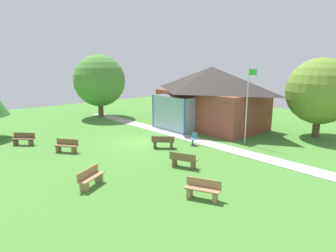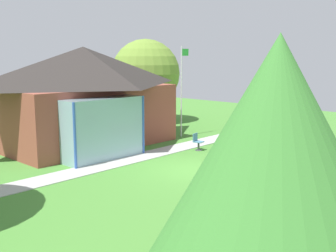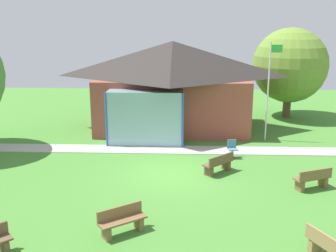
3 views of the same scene
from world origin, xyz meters
The scene contains 10 objects.
ground_plane centered at (0.00, 0.00, 0.00)m, with size 44.00×44.00×0.00m, color #478433.
pavilion centered at (-0.34, 7.31, 2.71)m, with size 9.66×7.05×5.20m.
footpath centered at (0.00, 3.17, 0.01)m, with size 25.45×1.30×0.03m, color #ADADA8.
flagpole centered at (4.90, 5.15, 2.92)m, with size 0.64×0.08×5.28m.
bench_front_center centered at (-1.38, -5.06, 0.40)m, with size 1.47×1.23×0.84m.
bench_mid_right centered at (5.44, -1.41, 0.40)m, with size 1.55×0.99×0.84m.
bench_front_right centered at (4.42, -6.32, 0.40)m, with size 1.08×1.53×0.84m.
bench_rear_near_path centered at (1.95, 0.12, 0.40)m, with size 1.39×1.36×0.84m.
patio_chair_lawn_spare centered at (2.75, 2.16, 0.42)m, with size 0.51×0.51×0.86m.
tree_behind_pavilion_right centered at (7.33, 10.76, 3.47)m, with size 4.88×4.88×5.92m.
Camera 3 is at (0.53, -15.98, 6.29)m, focal length 42.70 mm.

